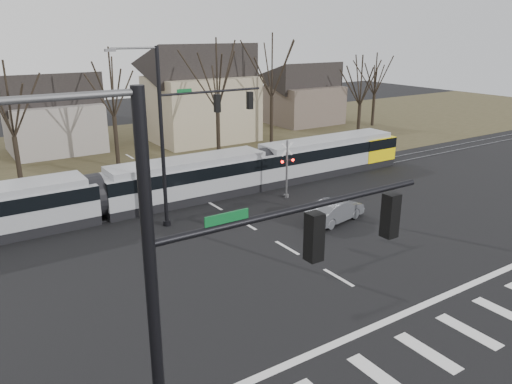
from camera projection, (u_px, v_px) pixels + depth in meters
ground at (370, 296)px, 21.64m from camera, size 140.00×140.00×0.00m
grass_verge at (122, 152)px, 47.06m from camera, size 140.00×28.00×0.01m
crosswalk at (449, 341)px, 18.46m from camera, size 27.00×2.60×0.01m
stop_line at (402, 314)px, 20.21m from camera, size 28.00×0.35×0.01m
lane_dashes at (200, 197)px, 34.35m from camera, size 0.18×30.00×0.01m
rail_pair at (202, 198)px, 34.18m from camera, size 90.00×1.52×0.06m
tram at (186, 178)px, 33.35m from camera, size 37.73×2.80×2.86m
sedan at (335, 210)px, 29.89m from camera, size 3.10×4.73×1.37m
signal_pole_near_left at (233, 316)px, 9.67m from camera, size 9.28×0.44×10.20m
signal_pole_far at (187, 127)px, 28.55m from camera, size 9.28×0.44×10.20m
rail_crossing_signal at (287, 171)px, 33.83m from camera, size 1.08×0.36×4.00m
tree_row at (165, 105)px, 41.79m from camera, size 59.20×7.20×10.00m
house_b at (52, 109)px, 46.40m from camera, size 8.64×7.56×7.65m
house_c at (201, 89)px, 50.94m from camera, size 10.80×8.64×10.10m
house_d at (303, 91)px, 60.76m from camera, size 8.64×7.56×7.65m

